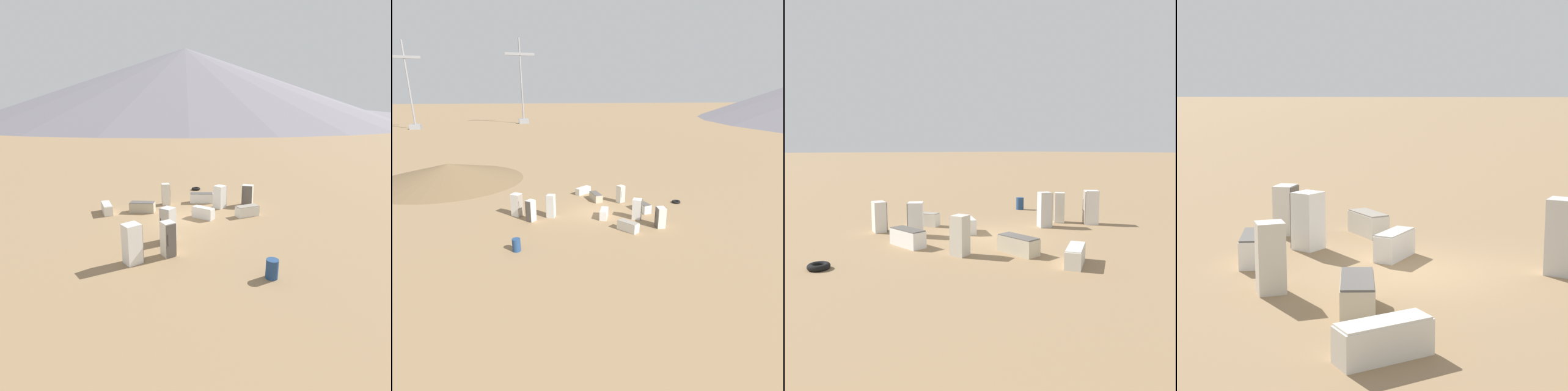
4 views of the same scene
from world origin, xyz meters
TOP-DOWN VIEW (x-y plane):
  - ground_plane at (0.00, 0.00)m, footprint 1000.00×1000.00m
  - mountain_ridge_0 at (274.34, -15.21)m, footprint 344.12×344.12m
  - mountain_ridge_1 at (206.42, 39.20)m, footprint 279.30×279.30m
  - discarded_fridge_0 at (0.40, -1.41)m, footprint 1.13×1.57m
  - discarded_fridge_1 at (4.11, -0.77)m, footprint 0.95×1.87m
  - discarded_fridge_2 at (-6.40, 0.97)m, footprint 1.01×1.00m
  - discarded_fridge_3 at (1.07, 3.03)m, footprint 0.84×1.80m
  - discarded_fridge_4 at (0.43, 5.41)m, footprint 1.75×1.41m
  - discarded_fridge_5 at (-3.74, -0.04)m, footprint 0.88×0.87m
  - discarded_fridge_6 at (1.30, -4.30)m, footprint 1.39×1.66m
  - discarded_fridge_7 at (3.12, 1.84)m, footprint 0.79×0.78m
  - discarded_fridge_8 at (3.92, -4.31)m, footprint 0.75×0.87m
  - discarded_fridge_9 at (-5.41, -0.47)m, footprint 0.85×0.84m
  - discarded_fridge_10 at (2.92, -2.30)m, footprint 1.00×0.98m
  - scrap_tire at (8.10, 0.30)m, footprint 0.79×0.79m
  - rusty_barrel at (-6.80, -5.29)m, footprint 0.53×0.53m

SIDE VIEW (x-z plane):
  - ground_plane at x=0.00m, z-range 0.00..0.00m
  - scrap_tire at x=8.10m, z-range 0.00..0.22m
  - discarded_fridge_4 at x=0.43m, z-range 0.00..0.69m
  - discarded_fridge_3 at x=1.07m, z-range 0.00..0.72m
  - discarded_fridge_6 at x=1.30m, z-range 0.00..0.73m
  - discarded_fridge_0 at x=0.40m, z-range 0.00..0.75m
  - discarded_fridge_1 at x=4.11m, z-range 0.00..0.77m
  - rusty_barrel at x=-6.80m, z-range 0.00..0.85m
  - discarded_fridge_8 at x=3.92m, z-range 0.00..1.56m
  - discarded_fridge_7 at x=3.12m, z-range 0.00..1.63m
  - discarded_fridge_10 at x=2.92m, z-range 0.00..1.66m
  - discarded_fridge_9 at x=-5.41m, z-range 0.00..1.73m
  - discarded_fridge_5 at x=-3.74m, z-range 0.00..1.91m
  - discarded_fridge_2 at x=-6.40m, z-range 0.00..1.91m
  - mountain_ridge_0 at x=274.34m, z-range 0.00..20.19m
  - mountain_ridge_1 at x=206.42m, z-range 0.00..51.16m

